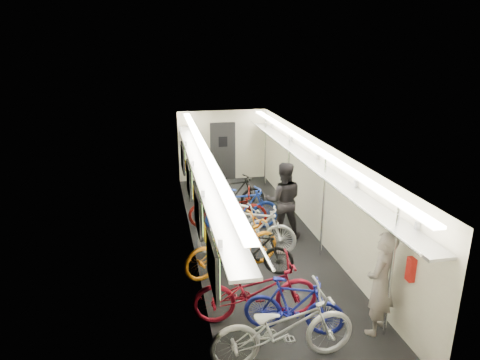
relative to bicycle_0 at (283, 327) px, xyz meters
name	(u,v)px	position (x,y,z in m)	size (l,w,h in m)	color
train_car_shell	(235,167)	(0.18, 4.75, 1.08)	(10.00, 10.00, 10.00)	black
bicycle_0	(283,327)	(0.00, 0.00, 0.00)	(0.77, 2.20, 1.16)	silver
bicycle_1	(294,306)	(0.36, 0.60, -0.09)	(0.46, 1.64, 0.99)	navy
bicycle_2	(256,290)	(-0.16, 1.07, -0.01)	(0.75, 2.14, 1.13)	maroon
bicycle_3	(255,251)	(0.18, 2.61, -0.09)	(0.46, 1.62, 0.98)	black
bicycle_4	(232,246)	(-0.26, 2.74, -0.01)	(0.76, 2.17, 1.14)	orange
bicycle_5	(255,229)	(0.40, 3.49, -0.02)	(0.53, 1.87, 1.12)	silver
bicycle_6	(235,229)	(-0.02, 3.76, -0.11)	(0.63, 1.80, 0.95)	silver
bicycle_7	(243,209)	(0.35, 4.67, 0.00)	(0.54, 1.91, 1.15)	navy
bicycle_8	(228,209)	(0.01, 4.89, -0.05)	(0.70, 2.01, 1.05)	maroon
bicycle_9	(233,195)	(0.31, 5.76, -0.01)	(0.53, 1.88, 1.13)	black
passenger_near	(380,283)	(1.71, 0.37, 0.31)	(0.65, 0.42, 1.77)	gray
passenger_mid	(283,200)	(1.24, 4.16, 0.36)	(0.92, 0.71, 1.88)	black
backpack	(416,269)	(2.08, 0.05, 0.70)	(0.26, 0.14, 0.38)	#B61712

